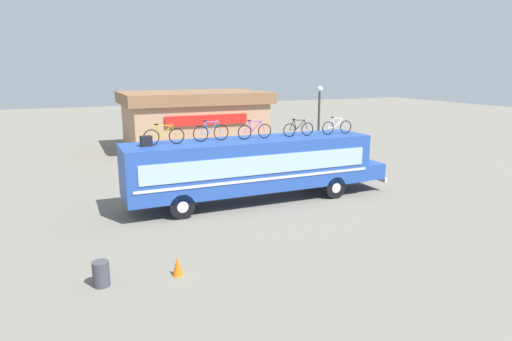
{
  "coord_description": "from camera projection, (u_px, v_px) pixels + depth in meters",
  "views": [
    {
      "loc": [
        -7.89,
        -18.65,
        6.17
      ],
      "look_at": [
        0.28,
        0.0,
        1.48
      ],
      "focal_mm": 31.09,
      "sensor_mm": 36.0,
      "label": 1
    }
  ],
  "objects": [
    {
      "name": "rooftop_bicycle_1",
      "position": [
        164.0,
        136.0,
        18.88
      ],
      "size": [
        1.78,
        0.44,
        0.92
      ],
      "color": "black",
      "rests_on": "bus"
    },
    {
      "name": "rooftop_bicycle_4",
      "position": [
        298.0,
        129.0,
        21.24
      ],
      "size": [
        1.63,
        0.44,
        0.86
      ],
      "color": "black",
      "rests_on": "bus"
    },
    {
      "name": "street_lamp",
      "position": [
        319.0,
        119.0,
        26.91
      ],
      "size": [
        0.35,
        0.35,
        5.16
      ],
      "color": "#38383D",
      "rests_on": "ground"
    },
    {
      "name": "trash_bin",
      "position": [
        101.0,
        274.0,
        12.81
      ],
      "size": [
        0.48,
        0.48,
        0.75
      ],
      "primitive_type": "cylinder",
      "color": "#3F3F47",
      "rests_on": "ground"
    },
    {
      "name": "roadside_building",
      "position": [
        194.0,
        119.0,
        35.29
      ],
      "size": [
        11.07,
        7.42,
        4.4
      ],
      "color": "tan",
      "rests_on": "ground"
    },
    {
      "name": "luggage_bag_1",
      "position": [
        146.0,
        141.0,
        18.6
      ],
      "size": [
        0.47,
        0.39,
        0.42
      ],
      "primitive_type": "cube",
      "color": "black",
      "rests_on": "bus"
    },
    {
      "name": "rooftop_bicycle_2",
      "position": [
        211.0,
        132.0,
        19.86
      ],
      "size": [
        1.67,
        0.44,
        0.94
      ],
      "color": "black",
      "rests_on": "bus"
    },
    {
      "name": "rooftop_bicycle_3",
      "position": [
        255.0,
        131.0,
        20.47
      ],
      "size": [
        1.68,
        0.44,
        0.9
      ],
      "color": "black",
      "rests_on": "bus"
    },
    {
      "name": "rooftop_bicycle_5",
      "position": [
        337.0,
        127.0,
        21.95
      ],
      "size": [
        1.7,
        0.44,
        0.87
      ],
      "color": "black",
      "rests_on": "bus"
    },
    {
      "name": "ground_plane",
      "position": [
        251.0,
        201.0,
        21.12
      ],
      "size": [
        120.0,
        120.0,
        0.0
      ],
      "primitive_type": "plane",
      "color": "slate"
    },
    {
      "name": "traffic_cone",
      "position": [
        178.0,
        266.0,
        13.49
      ],
      "size": [
        0.32,
        0.32,
        0.6
      ],
      "primitive_type": "cone",
      "color": "orange",
      "rests_on": "ground"
    },
    {
      "name": "bus",
      "position": [
        254.0,
        164.0,
        20.79
      ],
      "size": [
        12.94,
        2.62,
        2.99
      ],
      "color": "#23479E",
      "rests_on": "ground"
    }
  ]
}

